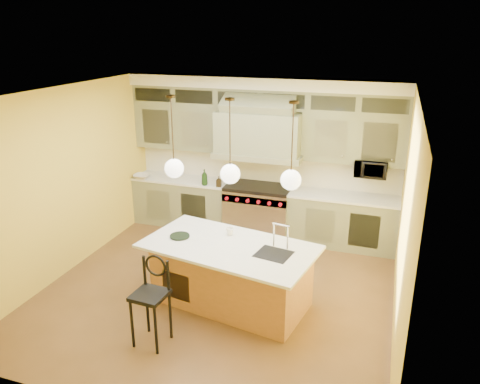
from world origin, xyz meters
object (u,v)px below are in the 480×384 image
(kitchen_island, at_px, (231,273))
(counter_stool, at_px, (151,296))
(range, at_px, (258,210))
(microwave, at_px, (371,168))

(kitchen_island, distance_m, counter_stool, 1.29)
(counter_stool, bearing_deg, range, 88.83)
(counter_stool, relative_size, microwave, 2.08)
(kitchen_island, bearing_deg, counter_stool, -109.37)
(range, distance_m, microwave, 2.18)
(microwave, bearing_deg, counter_stool, -122.22)
(kitchen_island, xyz_separation_m, counter_stool, (-0.63, -1.12, 0.17))
(range, relative_size, counter_stool, 1.06)
(range, relative_size, kitchen_island, 0.48)
(kitchen_island, distance_m, microwave, 3.15)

